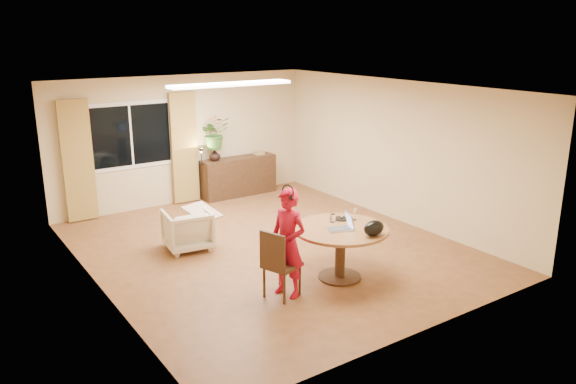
% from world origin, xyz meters
% --- Properties ---
extents(floor, '(6.50, 6.50, 0.00)m').
position_xyz_m(floor, '(0.00, 0.00, 0.00)').
color(floor, brown).
rests_on(floor, ground).
extents(ceiling, '(6.50, 6.50, 0.00)m').
position_xyz_m(ceiling, '(0.00, 0.00, 2.60)').
color(ceiling, white).
rests_on(ceiling, wall_back).
extents(wall_back, '(5.50, 0.00, 5.50)m').
position_xyz_m(wall_back, '(0.00, 3.25, 1.30)').
color(wall_back, '#D0B487').
rests_on(wall_back, floor).
extents(wall_left, '(0.00, 6.50, 6.50)m').
position_xyz_m(wall_left, '(-2.75, 0.00, 1.30)').
color(wall_left, '#D0B487').
rests_on(wall_left, floor).
extents(wall_right, '(0.00, 6.50, 6.50)m').
position_xyz_m(wall_right, '(2.75, 0.00, 1.30)').
color(wall_right, '#D0B487').
rests_on(wall_right, floor).
extents(window, '(1.70, 0.03, 1.30)m').
position_xyz_m(window, '(-1.10, 3.23, 1.50)').
color(window, white).
rests_on(window, wall_back).
extents(curtain_left, '(0.55, 0.08, 2.25)m').
position_xyz_m(curtain_left, '(-2.15, 3.15, 1.15)').
color(curtain_left, olive).
rests_on(curtain_left, wall_back).
extents(curtain_right, '(0.55, 0.08, 2.25)m').
position_xyz_m(curtain_right, '(-0.05, 3.15, 1.15)').
color(curtain_right, olive).
rests_on(curtain_right, wall_back).
extents(ceiling_panel, '(2.20, 0.35, 0.05)m').
position_xyz_m(ceiling_panel, '(0.00, 1.20, 2.57)').
color(ceiling_panel, white).
rests_on(ceiling_panel, ceiling).
extents(dining_table, '(1.34, 1.34, 0.76)m').
position_xyz_m(dining_table, '(0.20, -1.53, 0.60)').
color(dining_table, brown).
rests_on(dining_table, floor).
extents(dining_chair, '(0.57, 0.54, 0.95)m').
position_xyz_m(dining_chair, '(-0.81, -1.55, 0.48)').
color(dining_chair, black).
rests_on(dining_chair, floor).
extents(child, '(0.62, 0.51, 1.48)m').
position_xyz_m(child, '(-0.71, -1.55, 0.74)').
color(child, '#B70E23').
rests_on(child, floor).
extents(laptop, '(0.42, 0.34, 0.24)m').
position_xyz_m(laptop, '(0.13, -1.58, 0.88)').
color(laptop, '#B7B7BC').
rests_on(laptop, dining_table).
extents(tumbler, '(0.08, 0.08, 0.12)m').
position_xyz_m(tumbler, '(0.26, -1.27, 0.82)').
color(tumbler, white).
rests_on(tumbler, dining_table).
extents(wine_glass, '(0.07, 0.07, 0.18)m').
position_xyz_m(wine_glass, '(0.58, -1.38, 0.86)').
color(wine_glass, white).
rests_on(wine_glass, dining_table).
extents(pot_lid, '(0.26, 0.26, 0.04)m').
position_xyz_m(pot_lid, '(0.44, -1.25, 0.78)').
color(pot_lid, white).
rests_on(pot_lid, dining_table).
extents(handbag, '(0.36, 0.26, 0.22)m').
position_xyz_m(handbag, '(0.36, -2.03, 0.87)').
color(handbag, black).
rests_on(handbag, dining_table).
extents(armchair, '(0.80, 0.81, 0.66)m').
position_xyz_m(armchair, '(-1.12, 0.74, 0.33)').
color(armchair, beige).
rests_on(armchair, floor).
extents(throw, '(0.58, 0.65, 0.03)m').
position_xyz_m(throw, '(-0.87, 0.70, 0.68)').
color(throw, beige).
rests_on(throw, armchair).
extents(sideboard, '(1.66, 0.41, 0.83)m').
position_xyz_m(sideboard, '(1.11, 3.01, 0.42)').
color(sideboard, black).
rests_on(sideboard, floor).
extents(vase, '(0.28, 0.28, 0.25)m').
position_xyz_m(vase, '(0.56, 3.01, 0.95)').
color(vase, black).
rests_on(vase, sideboard).
extents(bouquet, '(0.62, 0.55, 0.66)m').
position_xyz_m(bouquet, '(0.57, 3.01, 1.41)').
color(bouquet, '#356024').
rests_on(bouquet, vase).
extents(book_stack, '(0.22, 0.18, 0.09)m').
position_xyz_m(book_stack, '(1.64, 3.01, 0.87)').
color(book_stack, '#956B4C').
rests_on(book_stack, sideboard).
extents(desk_lamp, '(0.15, 0.15, 0.33)m').
position_xyz_m(desk_lamp, '(0.23, 2.96, 1.00)').
color(desk_lamp, black).
rests_on(desk_lamp, sideboard).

